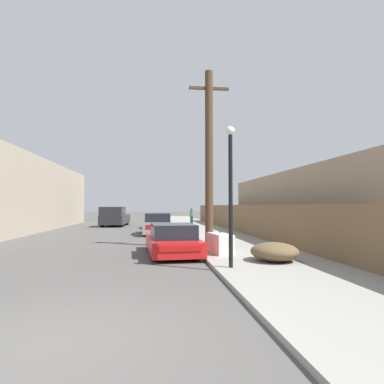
% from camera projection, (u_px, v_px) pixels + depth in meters
% --- Properties ---
extents(ground_plane, '(220.00, 220.00, 0.00)m').
position_uv_depth(ground_plane, '(46.00, 346.00, 4.62)').
color(ground_plane, '#4F4C49').
extents(sidewalk_curb, '(4.20, 63.00, 0.12)m').
position_uv_depth(sidewalk_curb, '(200.00, 228.00, 28.55)').
color(sidewalk_curb, gray).
rests_on(sidewalk_curb, ground).
extents(discarded_fridge, '(0.79, 1.69, 0.75)m').
position_uv_depth(discarded_fridge, '(220.00, 243.00, 12.86)').
color(discarded_fridge, white).
rests_on(discarded_fridge, sidewalk_curb).
extents(parked_sports_car_red, '(2.12, 4.72, 1.20)m').
position_uv_depth(parked_sports_car_red, '(172.00, 240.00, 13.27)').
color(parked_sports_car_red, red).
rests_on(parked_sports_car_red, ground).
extents(car_parked_mid, '(1.89, 4.47, 1.42)m').
position_uv_depth(car_parked_mid, '(157.00, 224.00, 22.79)').
color(car_parked_mid, gray).
rests_on(car_parked_mid, ground).
extents(car_parked_far, '(1.95, 4.61, 1.30)m').
position_uv_depth(car_parked_far, '(159.00, 221.00, 28.95)').
color(car_parked_far, silver).
rests_on(car_parked_far, ground).
extents(pickup_truck, '(2.40, 5.79, 1.81)m').
position_uv_depth(pickup_truck, '(114.00, 216.00, 31.95)').
color(pickup_truck, '#232328').
rests_on(pickup_truck, ground).
extents(utility_pole, '(1.80, 0.36, 7.84)m').
position_uv_depth(utility_pole, '(209.00, 156.00, 15.24)').
color(utility_pole, '#4C3826').
rests_on(utility_pole, sidewalk_curb).
extents(street_lamp, '(0.26, 0.26, 4.10)m').
position_uv_depth(street_lamp, '(231.00, 184.00, 9.95)').
color(street_lamp, black).
rests_on(street_lamp, sidewalk_curb).
extents(brush_pile, '(1.52, 1.72, 0.60)m').
position_uv_depth(brush_pile, '(274.00, 252.00, 11.01)').
color(brush_pile, brown).
rests_on(brush_pile, sidewalk_curb).
extents(wooden_fence, '(0.08, 37.30, 1.84)m').
position_uv_depth(wooden_fence, '(238.00, 218.00, 23.46)').
color(wooden_fence, brown).
rests_on(wooden_fence, sidewalk_curb).
extents(building_left_block, '(7.00, 26.47, 5.38)m').
position_uv_depth(building_left_block, '(2.00, 195.00, 25.97)').
color(building_left_block, tan).
rests_on(building_left_block, ground).
extents(building_right_house, '(6.00, 18.75, 3.78)m').
position_uv_depth(building_right_house, '(330.00, 206.00, 19.48)').
color(building_right_house, gray).
rests_on(building_right_house, ground).
extents(pedestrian, '(0.34, 0.34, 1.63)m').
position_uv_depth(pedestrian, '(192.00, 216.00, 32.62)').
color(pedestrian, '#282D42').
rests_on(pedestrian, sidewalk_curb).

